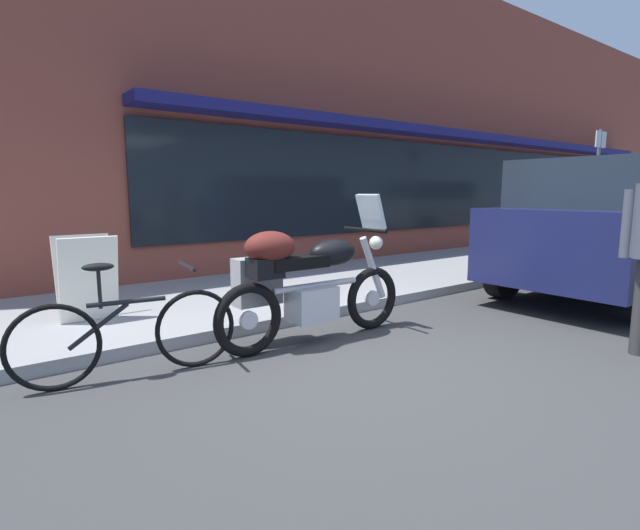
{
  "coord_description": "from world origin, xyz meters",
  "views": [
    {
      "loc": [
        -2.65,
        -2.91,
        1.42
      ],
      "look_at": [
        0.24,
        0.86,
        0.7
      ],
      "focal_mm": 26.92,
      "sensor_mm": 36.0,
      "label": 1
    }
  ],
  "objects_px": {
    "touring_motorcycle": "(303,280)",
    "parking_sign_pole": "(596,182)",
    "parked_minivan": "(627,226)",
    "parked_bicycle": "(128,333)",
    "sandwich_board_sign": "(87,278)"
  },
  "relations": [
    {
      "from": "parked_minivan",
      "to": "parking_sign_pole",
      "type": "bearing_deg",
      "value": 29.5
    },
    {
      "from": "parking_sign_pole",
      "to": "parked_bicycle",
      "type": "bearing_deg",
      "value": -175.51
    },
    {
      "from": "parked_minivan",
      "to": "sandwich_board_sign",
      "type": "bearing_deg",
      "value": 157.69
    },
    {
      "from": "parked_bicycle",
      "to": "parked_minivan",
      "type": "relative_size",
      "value": 0.34
    },
    {
      "from": "parked_bicycle",
      "to": "parked_minivan",
      "type": "bearing_deg",
      "value": -9.19
    },
    {
      "from": "parked_bicycle",
      "to": "touring_motorcycle",
      "type": "bearing_deg",
      "value": -3.51
    },
    {
      "from": "touring_motorcycle",
      "to": "parking_sign_pole",
      "type": "relative_size",
      "value": 0.83
    },
    {
      "from": "touring_motorcycle",
      "to": "parked_minivan",
      "type": "relative_size",
      "value": 0.44
    },
    {
      "from": "sandwich_board_sign",
      "to": "parking_sign_pole",
      "type": "height_order",
      "value": "parking_sign_pole"
    },
    {
      "from": "parked_bicycle",
      "to": "parking_sign_pole",
      "type": "distance_m",
      "value": 9.65
    },
    {
      "from": "parked_bicycle",
      "to": "sandwich_board_sign",
      "type": "bearing_deg",
      "value": 88.25
    },
    {
      "from": "sandwich_board_sign",
      "to": "parking_sign_pole",
      "type": "distance_m",
      "value": 9.58
    },
    {
      "from": "parked_minivan",
      "to": "parking_sign_pole",
      "type": "distance_m",
      "value": 3.68
    },
    {
      "from": "parked_bicycle",
      "to": "sandwich_board_sign",
      "type": "height_order",
      "value": "sandwich_board_sign"
    },
    {
      "from": "parking_sign_pole",
      "to": "parked_minivan",
      "type": "bearing_deg",
      "value": -150.5
    }
  ]
}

